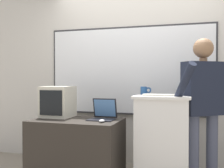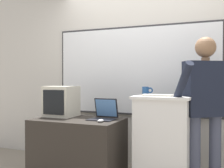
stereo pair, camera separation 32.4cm
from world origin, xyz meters
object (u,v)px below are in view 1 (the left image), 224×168
at_px(coffee_mug, 144,90).
at_px(laptop, 103,113).
at_px(computer_mouse_by_laptop, 102,121).
at_px(crt_monitor, 58,102).
at_px(side_desk, 77,150).
at_px(person_presenter, 203,99).
at_px(wireless_keyboard, 160,95).
at_px(lectern_podium, 162,140).

bearing_deg(coffee_mug, laptop, -154.78).
bearing_deg(computer_mouse_by_laptop, crt_monitor, 159.55).
distance_m(side_desk, coffee_mug, 1.09).
bearing_deg(person_presenter, crt_monitor, 150.51).
bearing_deg(wireless_keyboard, person_presenter, 22.33).
relative_size(laptop, coffee_mug, 2.25).
height_order(side_desk, person_presenter, person_presenter).
relative_size(wireless_keyboard, crt_monitor, 1.00).
xyz_separation_m(lectern_podium, laptop, (-0.70, -0.05, 0.30)).
xyz_separation_m(computer_mouse_by_laptop, coffee_mug, (0.39, 0.45, 0.32)).
bearing_deg(person_presenter, laptop, 154.04).
height_order(lectern_podium, person_presenter, person_presenter).
relative_size(person_presenter, crt_monitor, 4.33).
bearing_deg(lectern_podium, person_presenter, 16.50).
distance_m(side_desk, person_presenter, 1.59).
bearing_deg(laptop, wireless_keyboard, -0.80).
bearing_deg(crt_monitor, coffee_mug, 10.71).
xyz_separation_m(person_presenter, crt_monitor, (-1.75, -0.17, -0.06)).
xyz_separation_m(lectern_podium, side_desk, (-1.00, -0.16, -0.15)).
height_order(person_presenter, crt_monitor, person_presenter).
distance_m(laptop, wireless_keyboard, 0.71).
relative_size(wireless_keyboard, coffee_mug, 2.92).
distance_m(side_desk, laptop, 0.55).
distance_m(lectern_podium, wireless_keyboard, 0.52).
xyz_separation_m(person_presenter, coffee_mug, (-0.68, 0.03, 0.09)).
distance_m(person_presenter, wireless_keyboard, 0.50).
xyz_separation_m(side_desk, crt_monitor, (-0.31, 0.12, 0.56)).
bearing_deg(coffee_mug, crt_monitor, -169.29).
bearing_deg(laptop, lectern_podium, 4.05).
xyz_separation_m(wireless_keyboard, coffee_mug, (-0.22, 0.22, 0.04)).
xyz_separation_m(wireless_keyboard, crt_monitor, (-1.29, 0.02, -0.11)).
distance_m(person_presenter, computer_mouse_by_laptop, 1.18).
bearing_deg(coffee_mug, side_desk, -156.66).
bearing_deg(side_desk, computer_mouse_by_laptop, -19.45).
height_order(lectern_podium, coffee_mug, coffee_mug).
relative_size(side_desk, laptop, 3.52).
bearing_deg(crt_monitor, lectern_podium, 1.61).
bearing_deg(laptop, coffee_mug, 25.22).
xyz_separation_m(person_presenter, wireless_keyboard, (-0.46, -0.19, 0.05)).
distance_m(side_desk, wireless_keyboard, 1.19).
relative_size(lectern_podium, person_presenter, 0.61).
bearing_deg(side_desk, wireless_keyboard, 5.96).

